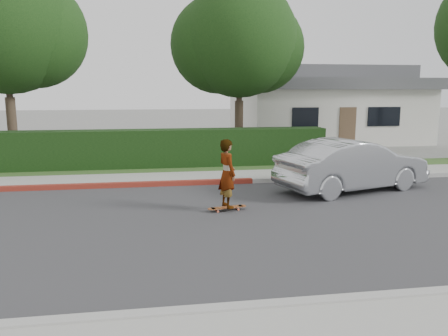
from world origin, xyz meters
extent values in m
plane|color=slate|center=(0.00, 0.00, 0.00)|extent=(120.00, 120.00, 0.00)
cube|color=#2D2D30|center=(0.00, 0.00, 0.01)|extent=(60.00, 8.00, 0.01)
cube|color=#9E9E99|center=(0.00, -4.10, 0.07)|extent=(60.00, 0.20, 0.15)
cube|color=#9E9E99|center=(0.00, 4.10, 0.07)|extent=(60.00, 0.20, 0.15)
cube|color=maroon|center=(-5.00, 4.10, 0.08)|extent=(12.00, 0.21, 0.15)
cube|color=gray|center=(0.00, 5.00, 0.06)|extent=(60.00, 1.60, 0.12)
cube|color=#2D4C1E|center=(0.00, 6.60, 0.05)|extent=(60.00, 1.60, 0.10)
cube|color=black|center=(-3.00, 7.20, 0.75)|extent=(15.00, 1.00, 1.50)
cylinder|color=#33261C|center=(-7.50, 8.50, 1.35)|extent=(0.36, 0.36, 2.70)
cylinder|color=#33261C|center=(-7.50, 8.50, 3.38)|extent=(0.24, 0.24, 2.25)
sphere|color=black|center=(-7.50, 8.50, 5.40)|extent=(5.20, 5.20, 5.20)
sphere|color=black|center=(-6.60, 8.80, 5.10)|extent=(4.16, 4.16, 4.16)
cylinder|color=#33261C|center=(1.50, 9.00, 1.26)|extent=(0.36, 0.36, 2.52)
cylinder|color=#33261C|center=(1.50, 9.00, 3.15)|extent=(0.24, 0.24, 2.10)
sphere|color=black|center=(1.50, 9.00, 5.04)|extent=(4.80, 4.80, 4.80)
sphere|color=black|center=(0.70, 9.40, 4.84)|extent=(4.08, 4.08, 4.08)
sphere|color=black|center=(2.40, 9.30, 4.74)|extent=(3.84, 3.84, 3.84)
cube|color=beige|center=(8.00, 16.00, 1.50)|extent=(10.00, 8.00, 3.00)
cube|color=#4C4C51|center=(8.00, 16.00, 3.30)|extent=(10.60, 8.60, 0.60)
cube|color=#4C4C51|center=(8.00, 16.00, 3.90)|extent=(8.40, 6.40, 0.80)
cube|color=black|center=(5.50, 11.98, 1.60)|extent=(1.40, 0.06, 1.00)
cube|color=black|center=(9.80, 11.98, 1.60)|extent=(1.80, 0.06, 1.00)
cube|color=brown|center=(7.80, 11.98, 1.05)|extent=(0.90, 0.06, 2.10)
cylinder|color=#D85E3B|center=(-0.57, 0.84, 0.04)|extent=(0.06, 0.04, 0.05)
cylinder|color=#D85E3B|center=(-0.60, 0.99, 0.04)|extent=(0.06, 0.04, 0.05)
cylinder|color=#D85E3B|center=(-0.05, 0.94, 0.04)|extent=(0.06, 0.04, 0.05)
cylinder|color=#D85E3B|center=(-0.08, 1.09, 0.04)|extent=(0.06, 0.04, 0.05)
cube|color=silver|center=(-0.59, 0.91, 0.07)|extent=(0.08, 0.17, 0.02)
cube|color=silver|center=(-0.06, 1.02, 0.07)|extent=(0.08, 0.17, 0.02)
cube|color=brown|center=(-0.33, 0.96, 0.09)|extent=(0.83, 0.35, 0.02)
cylinder|color=brown|center=(-0.72, 0.88, 0.09)|extent=(0.23, 0.23, 0.02)
cylinder|color=brown|center=(0.07, 1.04, 0.09)|extent=(0.23, 0.23, 0.02)
imported|color=white|center=(-0.33, 0.96, 0.95)|extent=(0.58, 0.71, 1.70)
imported|color=#AFB2B6|center=(3.73, 2.63, 0.77)|extent=(4.95, 2.93, 1.54)
camera|label=1|loc=(-2.02, -9.40, 2.97)|focal=35.00mm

